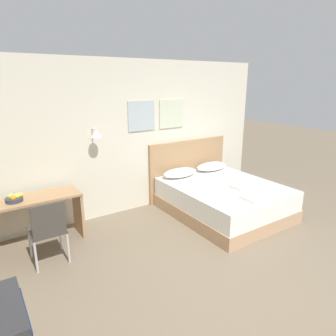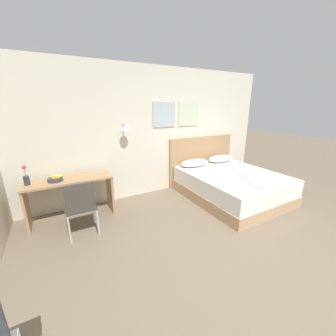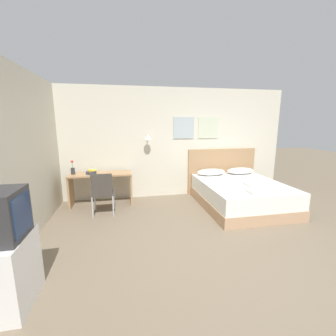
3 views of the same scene
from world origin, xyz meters
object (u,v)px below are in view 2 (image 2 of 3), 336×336
pillow_left (195,163)px  desk (70,190)px  fruit_bowl (55,179)px  bed (231,185)px  pillow_right (221,159)px  folded_towel_near_foot (248,175)px  flower_vase (26,178)px  folded_towel_mid_bed (261,184)px  desk_chair (81,205)px  headboard (201,160)px

pillow_left → desk: desk is taller
pillow_left → fruit_bowl: (-2.82, -0.10, 0.15)m
bed → pillow_right: bearing=63.2°
pillow_left → fruit_bowl: size_ratio=2.84×
folded_towel_near_foot → desk: bearing=161.9°
flower_vase → fruit_bowl: bearing=-4.4°
desk → folded_towel_mid_bed: bearing=-26.8°
pillow_left → desk: 2.63m
pillow_right → fruit_bowl: bearing=-178.5°
folded_towel_near_foot → pillow_right: bearing=74.9°
desk_chair → flower_vase: bearing=135.8°
pillow_right → flower_vase: size_ratio=2.28×
headboard → desk: 3.04m
headboard → folded_towel_mid_bed: headboard is taller
pillow_right → desk: 3.42m
pillow_right → folded_towel_near_foot: (-0.29, -1.09, -0.05)m
folded_towel_mid_bed → flower_vase: size_ratio=1.15×
headboard → pillow_left: size_ratio=2.55×
bed → desk: desk is taller
desk_chair → fruit_bowl: bearing=114.4°
bed → fruit_bowl: (-3.21, 0.69, 0.50)m
pillow_left → folded_towel_near_foot: pillow_left is taller
desk → pillow_right: bearing=1.1°
headboard → folded_towel_mid_bed: bearing=-93.2°
pillow_right → pillow_left: bearing=180.0°
folded_towel_near_foot → desk: (-3.12, 1.02, -0.06)m
headboard → pillow_right: bearing=-33.7°
fruit_bowl → flower_vase: 0.39m
desk → fruit_bowl: (-0.19, -0.03, 0.25)m
desk → flower_vase: bearing=-179.9°
bed → folded_towel_mid_bed: 0.82m
folded_towel_mid_bed → desk_chair: size_ratio=0.41×
pillow_left → desk: size_ratio=0.53×
desk_chair → bed: bearing=-1.5°
headboard → folded_towel_mid_bed: size_ratio=5.07×
headboard → folded_towel_near_foot: 1.35m
pillow_left → folded_towel_mid_bed: size_ratio=1.99×
flower_vase → pillow_left: bearing=1.2°
headboard → desk_chair: size_ratio=2.08×
flower_vase → folded_towel_mid_bed: bearing=-22.8°
pillow_right → desk_chair: desk_chair is taller
desk_chair → pillow_right: bearing=11.9°
bed → fruit_bowl: bearing=167.9°
bed → flower_vase: (-3.59, 0.72, 0.56)m
pillow_right → folded_towel_near_foot: size_ratio=2.22×
bed → pillow_right: pillow_right is taller
fruit_bowl → flower_vase: size_ratio=0.80×
headboard → fruit_bowl: 3.24m
bed → headboard: bearing=90.0°
bed → headboard: (0.00, 1.05, 0.31)m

